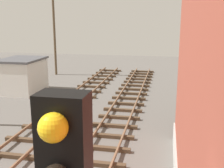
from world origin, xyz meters
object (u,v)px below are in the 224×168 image
at_px(utility_pole_far, 54,29).
at_px(track_worker_distant, 68,117).
at_px(control_hut, 22,75).
at_px(track_worker_foreground, 50,120).

distance_m(utility_pole_far, track_worker_distant, 16.85).
relative_size(utility_pole_far, track_worker_distant, 4.91).
distance_m(control_hut, track_worker_distant, 9.96).
xyz_separation_m(control_hut, utility_pole_far, (-0.24, 7.47, 3.39)).
height_order(track_worker_foreground, track_worker_distant, same).
xyz_separation_m(utility_pole_far, track_worker_foreground, (6.07, -15.45, -3.85)).
distance_m(track_worker_foreground, track_worker_distant, 0.95).
height_order(control_hut, track_worker_distant, control_hut).
xyz_separation_m(control_hut, track_worker_distant, (6.61, -7.44, -0.46)).
bearing_deg(track_worker_foreground, control_hut, 126.13).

